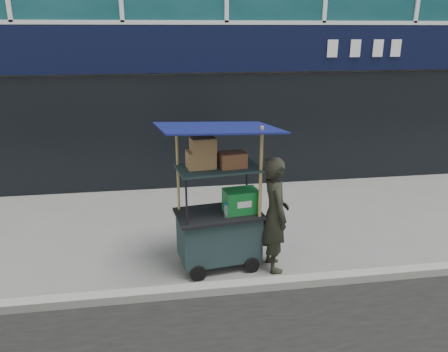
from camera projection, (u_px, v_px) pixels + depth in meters
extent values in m
plane|color=slate|center=(270.00, 279.00, 6.02)|extent=(80.00, 80.00, 0.00)
cube|color=gray|center=(274.00, 284.00, 5.81)|extent=(80.00, 0.18, 0.12)
cube|color=black|center=(227.00, 49.00, 8.71)|extent=(15.68, 0.06, 0.90)
cube|color=black|center=(226.00, 132.00, 9.29)|extent=(15.68, 0.04, 2.40)
cube|color=black|center=(219.00, 236.00, 6.26)|extent=(1.19, 0.79, 0.65)
cylinder|color=black|center=(198.00, 274.00, 5.95)|extent=(0.23, 0.08, 0.22)
cylinder|color=black|center=(252.00, 265.00, 6.16)|extent=(0.23, 0.08, 0.22)
cube|color=black|center=(219.00, 214.00, 6.15)|extent=(1.27, 0.88, 0.04)
cylinder|color=black|center=(186.00, 203.00, 5.65)|extent=(0.03, 0.03, 0.70)
cylinder|color=black|center=(260.00, 195.00, 5.93)|extent=(0.03, 0.03, 0.70)
cylinder|color=black|center=(178.00, 189.00, 6.16)|extent=(0.03, 0.03, 0.70)
cylinder|color=black|center=(247.00, 182.00, 6.43)|extent=(0.03, 0.03, 0.70)
cube|color=black|center=(218.00, 168.00, 5.93)|extent=(1.19, 0.79, 0.03)
cylinder|color=#A38349|center=(260.00, 201.00, 5.96)|extent=(0.05, 0.05, 2.09)
cylinder|color=#A38349|center=(179.00, 198.00, 6.20)|extent=(0.04, 0.04, 2.00)
cube|color=#0D184C|center=(218.00, 128.00, 5.75)|extent=(1.72, 1.32, 0.18)
cube|color=#10682D|center=(241.00, 201.00, 6.13)|extent=(0.50, 0.38, 0.32)
cylinder|color=silver|center=(226.00, 211.00, 5.96)|extent=(0.07, 0.07, 0.19)
cylinder|color=blue|center=(226.00, 204.00, 5.93)|extent=(0.03, 0.03, 0.02)
cube|color=brown|center=(201.00, 159.00, 5.87)|extent=(0.41, 0.33, 0.23)
cube|color=olive|center=(232.00, 160.00, 5.90)|extent=(0.38, 0.31, 0.20)
cube|color=brown|center=(203.00, 144.00, 5.79)|extent=(0.35, 0.28, 0.19)
imported|color=black|center=(275.00, 214.00, 6.07)|extent=(0.42, 0.62, 1.66)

